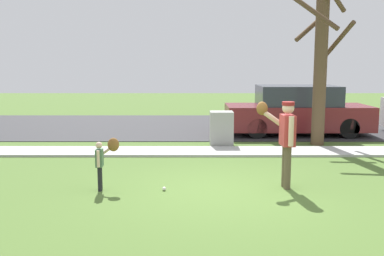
{
  "coord_description": "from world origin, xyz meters",
  "views": [
    {
      "loc": [
        -0.6,
        -7.98,
        2.37
      ],
      "look_at": [
        -0.56,
        1.32,
        1.0
      ],
      "focal_mm": 41.09,
      "sensor_mm": 36.0,
      "label": 1
    }
  ],
  "objects_px": {
    "utility_cabinet": "(220,129)",
    "person_adult": "(283,134)",
    "street_tree_near": "(319,59)",
    "parked_suv_maroon": "(295,111)",
    "baseball": "(162,189)",
    "person_child": "(102,157)"
  },
  "relations": [
    {
      "from": "baseball",
      "to": "utility_cabinet",
      "type": "xyz_separation_m",
      "value": [
        1.38,
        4.56,
        0.46
      ]
    },
    {
      "from": "parked_suv_maroon",
      "to": "person_adult",
      "type": "bearing_deg",
      "value": 74.67
    },
    {
      "from": "person_adult",
      "to": "street_tree_near",
      "type": "bearing_deg",
      "value": -116.23
    },
    {
      "from": "street_tree_near",
      "to": "baseball",
      "type": "bearing_deg",
      "value": -131.86
    },
    {
      "from": "baseball",
      "to": "parked_suv_maroon",
      "type": "height_order",
      "value": "parked_suv_maroon"
    },
    {
      "from": "street_tree_near",
      "to": "person_adult",
      "type": "bearing_deg",
      "value": -113.23
    },
    {
      "from": "utility_cabinet",
      "to": "person_adult",
      "type": "bearing_deg",
      "value": -78.16
    },
    {
      "from": "street_tree_near",
      "to": "parked_suv_maroon",
      "type": "distance_m",
      "value": 2.55
    },
    {
      "from": "person_adult",
      "to": "baseball",
      "type": "height_order",
      "value": "person_adult"
    },
    {
      "from": "person_child",
      "to": "street_tree_near",
      "type": "xyz_separation_m",
      "value": [
        5.34,
        4.64,
        1.85
      ]
    },
    {
      "from": "person_adult",
      "to": "street_tree_near",
      "type": "height_order",
      "value": "street_tree_near"
    },
    {
      "from": "person_child",
      "to": "street_tree_near",
      "type": "bearing_deg",
      "value": 38.0
    },
    {
      "from": "utility_cabinet",
      "to": "person_child",
      "type": "bearing_deg",
      "value": -119.07
    },
    {
      "from": "person_adult",
      "to": "utility_cabinet",
      "type": "height_order",
      "value": "person_adult"
    },
    {
      "from": "person_adult",
      "to": "person_child",
      "type": "distance_m",
      "value": 3.44
    },
    {
      "from": "person_adult",
      "to": "person_child",
      "type": "bearing_deg",
      "value": -0.42
    },
    {
      "from": "utility_cabinet",
      "to": "parked_suv_maroon",
      "type": "bearing_deg",
      "value": 37.28
    },
    {
      "from": "street_tree_near",
      "to": "parked_suv_maroon",
      "type": "bearing_deg",
      "value": 95.43
    },
    {
      "from": "utility_cabinet",
      "to": "parked_suv_maroon",
      "type": "xyz_separation_m",
      "value": [
        2.66,
        2.02,
        0.29
      ]
    },
    {
      "from": "utility_cabinet",
      "to": "parked_suv_maroon",
      "type": "distance_m",
      "value": 3.35
    },
    {
      "from": "person_child",
      "to": "parked_suv_maroon",
      "type": "height_order",
      "value": "parked_suv_maroon"
    },
    {
      "from": "utility_cabinet",
      "to": "street_tree_near",
      "type": "relative_size",
      "value": 0.21
    }
  ]
}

